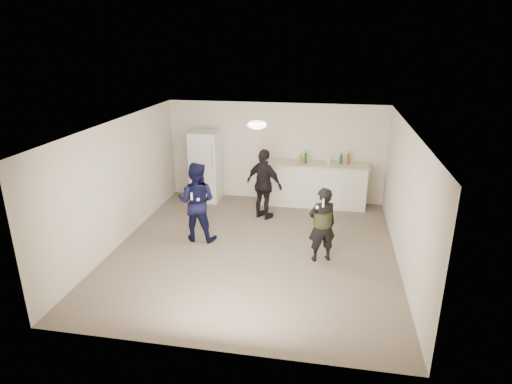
% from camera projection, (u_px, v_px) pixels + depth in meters
% --- Properties ---
extents(floor, '(6.00, 6.00, 0.00)m').
position_uv_depth(floor, '(254.00, 250.00, 8.53)').
color(floor, '#6B5B4C').
rests_on(floor, ground).
extents(ceiling, '(6.00, 6.00, 0.00)m').
position_uv_depth(ceiling, '(254.00, 125.00, 7.69)').
color(ceiling, silver).
rests_on(ceiling, wall_back).
extents(wall_back, '(6.00, 0.00, 6.00)m').
position_uv_depth(wall_back, '(275.00, 152.00, 10.89)').
color(wall_back, beige).
rests_on(wall_back, floor).
extents(wall_front, '(6.00, 0.00, 6.00)m').
position_uv_depth(wall_front, '(211.00, 269.00, 5.33)').
color(wall_front, beige).
rests_on(wall_front, floor).
extents(wall_left, '(0.00, 6.00, 6.00)m').
position_uv_depth(wall_left, '(119.00, 182.00, 8.57)').
color(wall_left, beige).
rests_on(wall_left, floor).
extents(wall_right, '(0.00, 6.00, 6.00)m').
position_uv_depth(wall_right, '(405.00, 199.00, 7.65)').
color(wall_right, beige).
rests_on(wall_right, floor).
extents(counter, '(2.60, 0.56, 1.05)m').
position_uv_depth(counter, '(313.00, 185.00, 10.66)').
color(counter, silver).
rests_on(counter, floor).
extents(counter_top, '(2.68, 0.64, 0.04)m').
position_uv_depth(counter_top, '(314.00, 164.00, 10.48)').
color(counter_top, beige).
rests_on(counter_top, counter).
extents(fridge, '(0.70, 0.70, 1.80)m').
position_uv_depth(fridge, '(206.00, 166.00, 10.92)').
color(fridge, silver).
rests_on(fridge, floor).
extents(fridge_handle, '(0.02, 0.02, 0.60)m').
position_uv_depth(fridge_handle, '(212.00, 155.00, 10.40)').
color(fridge_handle, silver).
rests_on(fridge_handle, fridge).
extents(ceiling_dome, '(0.36, 0.36, 0.16)m').
position_uv_depth(ceiling_dome, '(257.00, 125.00, 7.98)').
color(ceiling_dome, white).
rests_on(ceiling_dome, ceiling).
extents(shaker, '(0.08, 0.08, 0.17)m').
position_uv_depth(shaker, '(300.00, 159.00, 10.53)').
color(shaker, silver).
rests_on(shaker, counter_top).
extents(man, '(0.82, 0.64, 1.66)m').
position_uv_depth(man, '(197.00, 202.00, 8.72)').
color(man, '#0F123F').
rests_on(man, floor).
extents(woman, '(0.62, 0.52, 1.45)m').
position_uv_depth(woman, '(322.00, 225.00, 7.89)').
color(woman, black).
rests_on(woman, floor).
extents(camo_shorts, '(0.34, 0.34, 0.28)m').
position_uv_depth(camo_shorts, '(322.00, 218.00, 7.85)').
color(camo_shorts, '#363C1B').
rests_on(camo_shorts, woman).
extents(spectator, '(1.04, 0.81, 1.65)m').
position_uv_depth(spectator, '(264.00, 184.00, 9.79)').
color(spectator, black).
rests_on(spectator, floor).
extents(remote_man, '(0.04, 0.04, 0.15)m').
position_uv_depth(remote_man, '(192.00, 196.00, 8.39)').
color(remote_man, white).
rests_on(remote_man, man).
extents(nunchuk_man, '(0.07, 0.07, 0.07)m').
position_uv_depth(nunchuk_man, '(198.00, 199.00, 8.42)').
color(nunchuk_man, white).
rests_on(nunchuk_man, man).
extents(remote_woman, '(0.04, 0.04, 0.15)m').
position_uv_depth(remote_woman, '(323.00, 203.00, 7.49)').
color(remote_woman, white).
rests_on(remote_woman, woman).
extents(nunchuk_woman, '(0.07, 0.07, 0.07)m').
position_uv_depth(nunchuk_woman, '(317.00, 207.00, 7.56)').
color(nunchuk_woman, silver).
rests_on(nunchuk_woman, woman).
extents(bottle_cluster, '(1.21, 0.25, 0.26)m').
position_uv_depth(bottle_cluster, '(325.00, 160.00, 10.40)').
color(bottle_cluster, brown).
rests_on(bottle_cluster, counter_top).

